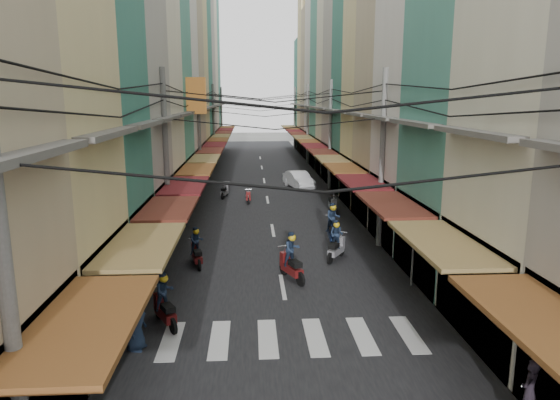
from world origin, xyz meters
name	(u,v)px	position (x,y,z in m)	size (l,w,h in m)	color
ground	(279,269)	(0.00, 0.00, 0.00)	(160.00, 160.00, 0.00)	#61615D
road	(265,185)	(0.00, 20.00, 0.01)	(10.00, 80.00, 0.02)	black
sidewalk_left	(183,185)	(-6.50, 20.00, 0.03)	(3.00, 80.00, 0.06)	gray
sidewalk_right	(345,184)	(6.50, 20.00, 0.03)	(3.00, 80.00, 0.06)	gray
crosswalk	(291,337)	(0.00, -6.00, 0.03)	(7.55, 2.40, 0.01)	silver
building_row_left	(150,55)	(-7.92, 16.56, 9.78)	(7.80, 67.67, 23.70)	silver
building_row_right	(378,61)	(7.92, 16.45, 9.41)	(7.80, 68.98, 22.59)	#387C6A
utility_poles	(266,102)	(0.00, 15.01, 6.59)	(10.20, 66.13, 8.20)	slate
white_car	(299,188)	(2.59, 18.51, 0.00)	(4.56, 1.79, 1.61)	silver
bicycle	(451,260)	(7.50, 0.75, 0.00)	(0.65, 1.73, 1.19)	black
moving_scooters	(280,240)	(0.15, 2.42, 0.54)	(8.03, 21.64, 2.00)	black
parked_scooters	(423,293)	(4.62, -3.94, 0.45)	(12.72, 13.78, 0.94)	black
pedestrians	(168,226)	(-4.98, 3.24, 1.04)	(12.57, 25.96, 2.19)	black
market_umbrella	(437,225)	(5.57, -2.36, 2.38)	(2.56, 2.56, 2.70)	#B2B2B7
traffic_sign	(413,234)	(4.78, -2.18, 2.01)	(0.10, 0.61, 2.78)	slate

